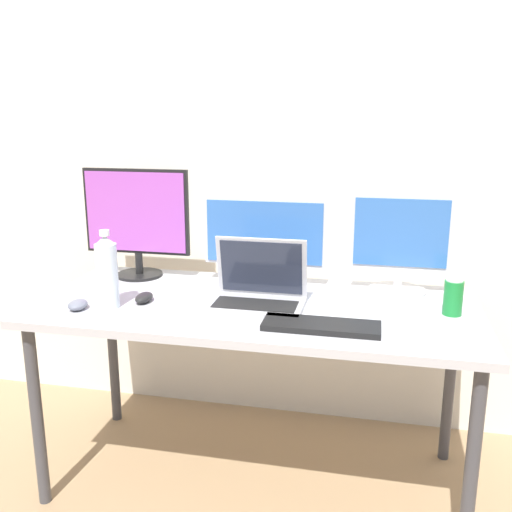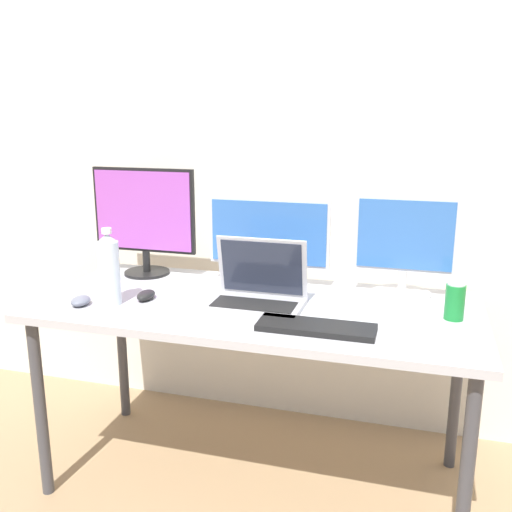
% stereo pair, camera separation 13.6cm
% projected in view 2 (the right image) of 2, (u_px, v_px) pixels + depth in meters
% --- Properties ---
extents(ground_plane, '(16.00, 16.00, 0.00)m').
position_uv_depth(ground_plane, '(256.00, 478.00, 2.29)').
color(ground_plane, '#9E7F5B').
extents(wall_back, '(7.00, 0.08, 2.60)m').
position_uv_depth(wall_back, '(293.00, 141.00, 2.52)').
color(wall_back, silver).
rests_on(wall_back, ground).
extents(work_desk, '(1.62, 0.73, 0.74)m').
position_uv_depth(work_desk, '(256.00, 320.00, 2.12)').
color(work_desk, '#424247').
rests_on(work_desk, ground).
extents(monitor_left, '(0.46, 0.20, 0.46)m').
position_uv_depth(monitor_left, '(144.00, 218.00, 2.42)').
color(monitor_left, black).
rests_on(monitor_left, work_desk).
extents(monitor_center, '(0.50, 0.19, 0.35)m').
position_uv_depth(monitor_center, '(269.00, 239.00, 2.30)').
color(monitor_center, silver).
rests_on(monitor_center, work_desk).
extents(monitor_right, '(0.37, 0.22, 0.38)m').
position_uv_depth(monitor_right, '(405.00, 246.00, 2.15)').
color(monitor_right, silver).
rests_on(monitor_right, work_desk).
extents(laptop_silver, '(0.34, 0.23, 0.24)m').
position_uv_depth(laptop_silver, '(258.00, 291.00, 2.07)').
color(laptop_silver, '#B7B7BC').
rests_on(laptop_silver, work_desk).
extents(keyboard_main, '(0.38, 0.13, 0.02)m').
position_uv_depth(keyboard_main, '(316.00, 327.00, 1.84)').
color(keyboard_main, black).
rests_on(keyboard_main, work_desk).
extents(mouse_by_keyboard, '(0.06, 0.10, 0.03)m').
position_uv_depth(mouse_by_keyboard, '(146.00, 295.00, 2.14)').
color(mouse_by_keyboard, black).
rests_on(mouse_by_keyboard, work_desk).
extents(mouse_by_laptop, '(0.08, 0.10, 0.03)m').
position_uv_depth(mouse_by_laptop, '(81.00, 301.00, 2.08)').
color(mouse_by_laptop, slate).
rests_on(mouse_by_laptop, work_desk).
extents(water_bottle, '(0.08, 0.08, 0.28)m').
position_uv_depth(water_bottle, '(109.00, 269.00, 2.07)').
color(water_bottle, silver).
rests_on(water_bottle, work_desk).
extents(soda_can_near_keyboard, '(0.07, 0.07, 0.13)m').
position_uv_depth(soda_can_near_keyboard, '(455.00, 302.00, 1.93)').
color(soda_can_near_keyboard, '#197F33').
rests_on(soda_can_near_keyboard, work_desk).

